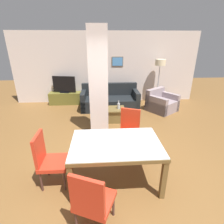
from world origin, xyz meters
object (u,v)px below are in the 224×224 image
object	(u,v)px
dining_chair_far_right	(129,129)
tv_screen	(64,85)
floor_lamp	(160,66)
tv_stand	(66,98)
dining_chair_near_left	(92,200)
armchair	(161,103)
dining_table	(116,151)
coffee_table	(115,114)
sofa	(110,101)
bottle	(119,106)
dining_chair_head_left	(48,158)

from	to	relation	value
dining_chair_far_right	tv_screen	xyz separation A→B (m)	(-2.01, 3.31, 0.26)
floor_lamp	tv_stand	bearing A→B (deg)	178.21
dining_chair_near_left	armchair	xyz separation A→B (m)	(2.30, 4.17, -0.25)
dining_table	coffee_table	distance (m)	2.56
sofa	bottle	size ratio (longest dim) A/B	8.25
dining_chair_far_right	floor_lamp	size ratio (longest dim) A/B	0.57
dining_chair_near_left	dining_table	bearing A→B (deg)	90.00
dining_chair_near_left	dining_chair_far_right	distance (m)	1.96
dining_chair_near_left	sofa	size ratio (longest dim) A/B	0.47
dining_chair_head_left	bottle	bearing A→B (deg)	149.87
floor_lamp	dining_chair_head_left	bearing A→B (deg)	-127.55
sofa	armchair	world-z (taller)	sofa
armchair	coffee_table	xyz separation A→B (m)	(-1.73, -0.76, -0.06)
tv_screen	tv_stand	bearing A→B (deg)	-169.02
dining_chair_head_left	floor_lamp	bearing A→B (deg)	142.45
dining_chair_far_right	sofa	xyz separation A→B (m)	(-0.27, 2.72, -0.22)
sofa	coffee_table	distance (m)	1.13
dining_table	tv_screen	world-z (taller)	tv_screen
floor_lamp	tv_screen	bearing A→B (deg)	178.21
tv_stand	floor_lamp	world-z (taller)	floor_lamp
dining_chair_far_right	tv_screen	distance (m)	3.88
sofa	tv_screen	bearing A→B (deg)	-18.95
sofa	tv_stand	xyz separation A→B (m)	(-1.73, 0.60, -0.06)
bottle	floor_lamp	world-z (taller)	floor_lamp
dining_table	armchair	xyz separation A→B (m)	(1.92, 3.28, -0.34)
bottle	tv_screen	size ratio (longest dim) A/B	0.28
dining_chair_head_left	sofa	size ratio (longest dim) A/B	0.47
sofa	armchair	xyz separation A→B (m)	(1.83, -0.36, -0.02)
armchair	dining_chair_far_right	bearing A→B (deg)	20.25
armchair	tv_screen	size ratio (longest dim) A/B	1.38
dining_chair_near_left	tv_screen	world-z (taller)	tv_screen
sofa	dining_chair_head_left	bearing A→B (deg)	71.18
dining_chair_head_left	sofa	xyz separation A→B (m)	(1.24, 3.64, -0.22)
tv_screen	coffee_table	bearing A→B (deg)	147.74
bottle	dining_table	bearing A→B (deg)	-96.90
tv_stand	bottle	bearing A→B (deg)	-42.02
armchair	tv_stand	size ratio (longest dim) A/B	0.98
sofa	armchair	bearing A→B (deg)	168.74
dining_chair_head_left	dining_chair_near_left	bearing A→B (deg)	40.91
dining_table	dining_chair_near_left	world-z (taller)	dining_chair_near_left
dining_table	coffee_table	bearing A→B (deg)	85.57
sofa	tv_screen	world-z (taller)	tv_screen
dining_chair_head_left	sofa	world-z (taller)	dining_chair_head_left
tv_stand	dining_table	bearing A→B (deg)	-68.89
dining_table	sofa	size ratio (longest dim) A/B	0.73
dining_table	coffee_table	xyz separation A→B (m)	(0.20, 2.52, -0.40)
dining_chair_head_left	tv_screen	world-z (taller)	tv_screen
dining_table	dining_chair_far_right	world-z (taller)	dining_chair_far_right
bottle	tv_stand	distance (m)	2.62
dining_chair_head_left	bottle	xyz separation A→B (m)	(1.45, 2.49, -0.01)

